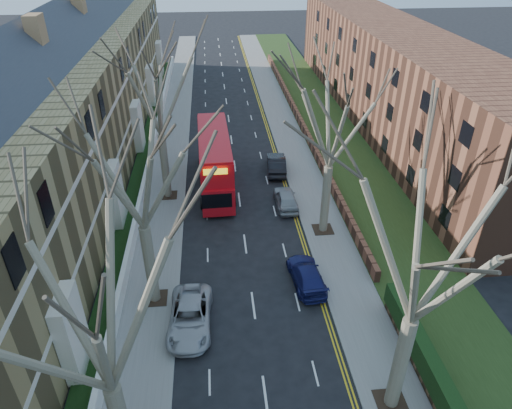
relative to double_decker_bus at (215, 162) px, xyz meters
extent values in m
cube|color=slate|center=(-4.20, 9.55, -2.16)|extent=(3.00, 102.00, 0.12)
cube|color=slate|center=(7.80, 9.55, -2.16)|extent=(3.00, 102.00, 0.12)
cube|color=olive|center=(-12.00, 1.55, 2.78)|extent=(9.00, 78.00, 10.00)
cube|color=#2E3139|center=(-12.00, 1.55, 8.78)|extent=(4.67, 78.00, 4.67)
cube|color=silver|center=(-7.55, 1.55, 1.28)|extent=(0.12, 78.00, 0.35)
cube|color=silver|center=(-7.55, 1.55, 4.78)|extent=(0.12, 78.00, 0.35)
cube|color=brown|center=(19.30, 13.55, 2.78)|extent=(8.00, 54.00, 10.00)
cube|color=brown|center=(9.50, 13.55, -1.65)|extent=(0.35, 54.00, 0.90)
cube|color=white|center=(-5.85, 1.55, -1.60)|extent=(0.30, 78.00, 1.00)
cube|color=#223714|center=(12.30, 9.55, -2.07)|extent=(6.00, 102.00, 0.06)
cylinder|color=#756A53|center=(-3.90, -13.45, 0.44)|extent=(0.64, 0.64, 5.07)
cube|color=#2D2116|center=(-3.90, -13.45, -2.08)|extent=(1.40, 1.40, 0.05)
cylinder|color=#756A53|center=(-3.90, -1.45, 0.53)|extent=(0.60, 0.60, 5.25)
cube|color=#2D2116|center=(-3.90, -1.45, -2.08)|extent=(1.40, 1.40, 0.05)
cylinder|color=#756A53|center=(7.50, -21.45, 0.53)|extent=(0.64, 0.64, 5.25)
cube|color=#2D2116|center=(7.50, -21.45, -2.08)|extent=(1.40, 1.40, 0.05)
cylinder|color=#756A53|center=(7.50, -7.45, 0.44)|extent=(0.60, 0.60, 5.07)
cube|color=#2D2116|center=(7.50, -7.45, -2.08)|extent=(1.40, 1.40, 0.05)
cube|color=red|center=(0.00, 0.00, -0.79)|extent=(2.71, 10.81, 2.15)
cube|color=red|center=(0.00, 0.00, 1.26)|extent=(2.69, 10.28, 1.96)
cube|color=black|center=(0.00, 0.00, -0.35)|extent=(2.71, 9.95, 0.88)
cube|color=black|center=(0.00, 0.00, 1.36)|extent=(2.70, 9.74, 0.88)
imported|color=#A9AAAE|center=(-1.78, -15.69, -1.53)|extent=(2.51, 5.04, 1.37)
imported|color=navy|center=(5.22, -12.83, -1.58)|extent=(2.09, 4.49, 1.27)
imported|color=gray|center=(5.35, -3.82, -1.54)|extent=(1.63, 3.99, 1.36)
imported|color=black|center=(5.42, 2.09, -1.48)|extent=(1.96, 4.62, 1.48)
camera|label=1|loc=(0.02, -33.85, 16.68)|focal=32.00mm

